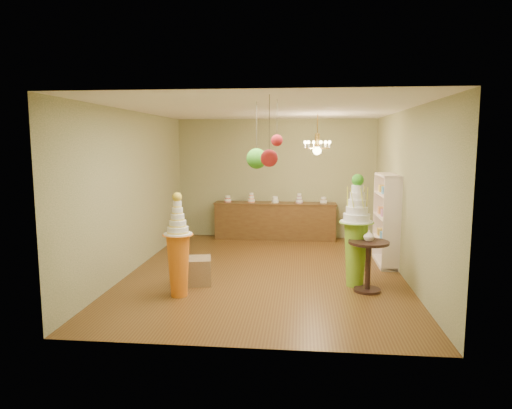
# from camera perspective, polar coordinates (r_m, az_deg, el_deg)

# --- Properties ---
(floor) EXTENTS (6.50, 6.50, 0.00)m
(floor) POSITION_cam_1_polar(r_m,az_deg,el_deg) (8.69, 1.21, -8.37)
(floor) COLOR #583918
(floor) RESTS_ON ground
(ceiling) EXTENTS (6.50, 6.50, 0.00)m
(ceiling) POSITION_cam_1_polar(r_m,az_deg,el_deg) (8.37, 1.27, 11.77)
(ceiling) COLOR white
(ceiling) RESTS_ON ground
(wall_back) EXTENTS (5.00, 0.04, 3.00)m
(wall_back) POSITION_cam_1_polar(r_m,az_deg,el_deg) (11.63, 2.51, 3.24)
(wall_back) COLOR #96996B
(wall_back) RESTS_ON ground
(wall_front) EXTENTS (5.00, 0.04, 3.00)m
(wall_front) POSITION_cam_1_polar(r_m,az_deg,el_deg) (5.20, -1.59, -2.37)
(wall_front) COLOR #96996B
(wall_front) RESTS_ON ground
(wall_left) EXTENTS (0.04, 6.50, 3.00)m
(wall_left) POSITION_cam_1_polar(r_m,az_deg,el_deg) (8.95, -14.93, 1.63)
(wall_left) COLOR #96996B
(wall_left) RESTS_ON ground
(wall_right) EXTENTS (0.04, 6.50, 3.00)m
(wall_right) POSITION_cam_1_polar(r_m,az_deg,el_deg) (8.58, 18.14, 1.25)
(wall_right) COLOR #96996B
(wall_right) RESTS_ON ground
(pedestal_green) EXTENTS (0.62, 0.62, 1.90)m
(pedestal_green) POSITION_cam_1_polar(r_m,az_deg,el_deg) (7.84, 12.38, -4.36)
(pedestal_green) COLOR #79AE26
(pedestal_green) RESTS_ON floor
(pedestal_orange) EXTENTS (0.49, 0.49, 1.65)m
(pedestal_orange) POSITION_cam_1_polar(r_m,az_deg,el_deg) (7.30, -9.67, -6.41)
(pedestal_orange) COLOR orange
(pedestal_orange) RESTS_ON floor
(burlap_riser) EXTENTS (0.58, 0.58, 0.45)m
(burlap_riser) POSITION_cam_1_polar(r_m,az_deg,el_deg) (7.99, -7.46, -8.21)
(burlap_riser) COLOR olive
(burlap_riser) RESTS_ON floor
(sideboard) EXTENTS (3.04, 0.54, 1.16)m
(sideboard) POSITION_cam_1_polar(r_m,az_deg,el_deg) (11.48, 2.40, -1.96)
(sideboard) COLOR #53371A
(sideboard) RESTS_ON floor
(shelving_unit) EXTENTS (0.33, 1.20, 1.80)m
(shelving_unit) POSITION_cam_1_polar(r_m,az_deg,el_deg) (9.40, 15.99, -1.80)
(shelving_unit) COLOR white
(shelving_unit) RESTS_ON floor
(round_table) EXTENTS (0.85, 0.85, 0.84)m
(round_table) POSITION_cam_1_polar(r_m,az_deg,el_deg) (7.66, 13.85, -6.63)
(round_table) COLOR black
(round_table) RESTS_ON floor
(vase) EXTENTS (0.19, 0.19, 0.18)m
(vase) POSITION_cam_1_polar(r_m,az_deg,el_deg) (7.57, 13.94, -3.80)
(vase) COLOR white
(vase) RESTS_ON round_table
(pom_red_left) EXTENTS (0.22, 0.22, 0.89)m
(pom_red_left) POSITION_cam_1_polar(r_m,az_deg,el_deg) (5.73, 1.66, 5.83)
(pom_red_left) COLOR #403B2E
(pom_red_left) RESTS_ON ceiling
(pom_green_mid) EXTENTS (0.30, 0.30, 0.97)m
(pom_green_mid) POSITION_cam_1_polar(r_m,az_deg,el_deg) (6.73, 0.08, 5.77)
(pom_green_mid) COLOR #403B2E
(pom_green_mid) RESTS_ON ceiling
(pom_red_right) EXTENTS (0.16, 0.16, 0.64)m
(pom_red_right) POSITION_cam_1_polar(r_m,az_deg,el_deg) (6.27, 2.63, 8.03)
(pom_red_right) COLOR #403B2E
(pom_red_right) RESTS_ON ceiling
(chandelier) EXTENTS (0.73, 0.73, 0.85)m
(chandelier) POSITION_cam_1_polar(r_m,az_deg,el_deg) (9.59, 7.65, 7.02)
(chandelier) COLOR gold
(chandelier) RESTS_ON ceiling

